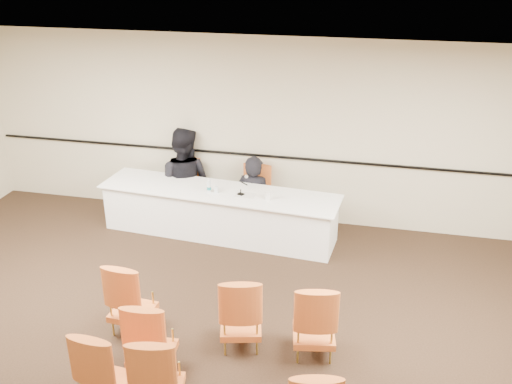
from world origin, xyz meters
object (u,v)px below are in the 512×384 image
panel_table (219,213)px  aud_chair_back_left (105,367)px  panelist_second (184,184)px  drinking_glass (216,190)px  microphone (241,186)px  coffee_cup (268,195)px  water_bottle (209,185)px  panelist_main_chair (254,196)px  aud_chair_front_left (131,296)px  aud_chair_front_mid (241,310)px  aud_chair_back_mid (157,372)px  aud_chair_extra (151,336)px  panelist_second_chair (184,187)px  panelist_main (254,204)px  aud_chair_front_right (314,318)px

panel_table → aud_chair_back_left: aud_chair_back_left is taller
panelist_second → drinking_glass: (0.79, -0.71, 0.27)m
microphone → aud_chair_back_left: size_ratio=0.30×
drinking_glass → coffee_cup: (0.82, -0.08, 0.02)m
panelist_second → water_bottle: (0.67, -0.71, 0.33)m
panel_table → microphone: microphone is taller
aud_chair_back_left → microphone: bearing=87.9°
panelist_second → microphone: (1.17, -0.70, 0.36)m
panelist_main_chair → panelist_second: (-1.23, 0.10, 0.06)m
coffee_cup → aud_chair_back_left: bearing=-103.7°
drinking_glass → aud_chair_back_left: bearing=-90.9°
panelist_second → water_bottle: size_ratio=8.82×
panel_table → water_bottle: 0.51m
water_bottle → aud_chair_front_left: bearing=-94.5°
water_bottle → aud_chair_front_mid: 2.75m
microphone → water_bottle: microphone is taller
aud_chair_back_mid → aud_chair_extra: size_ratio=1.00×
water_bottle → aud_chair_back_left: (0.06, -3.67, -0.39)m
coffee_cup → aud_chair_front_left: bearing=-115.3°
microphone → aud_chair_extra: size_ratio=0.30×
panelist_second_chair → coffee_cup: 1.83m
panelist_main → aud_chair_extra: bearing=92.7°
panelist_second_chair → aud_chair_front_mid: 3.66m
panel_table → aud_chair_front_left: (-0.32, -2.57, 0.10)m
panelist_second_chair → aud_chair_front_left: size_ratio=1.00×
aud_chair_front_left → aud_chair_extra: 0.82m
panelist_main → microphone: panelist_main is taller
panel_table → water_bottle: (-0.13, -0.08, 0.49)m
water_bottle → panelist_second: bearing=133.5°
aud_chair_front_left → aud_chair_front_mid: (1.32, 0.01, 0.00)m
panelist_second → coffee_cup: (1.61, -0.79, 0.29)m
panelist_main → panel_table: bearing=56.8°
microphone → aud_chair_back_left: (-0.44, -3.68, -0.42)m
drinking_glass → aud_chair_back_mid: (0.47, -3.63, -0.33)m
panel_table → aud_chair_front_right: aud_chair_front_right is taller
aud_chair_front_mid → aud_chair_back_left: (-1.07, -1.19, 0.00)m
coffee_cup → aud_chair_front_right: 2.59m
panelist_main_chair → panelist_second: bearing=180.0°
coffee_cup → microphone: bearing=169.2°
panelist_second → panelist_second_chair: (0.00, 0.00, -0.06)m
panelist_main → panelist_main_chair: (0.00, 0.00, 0.15)m
aud_chair_front_mid → aud_chair_extra: size_ratio=1.00×
panel_table → aud_chair_front_left: 2.59m
panel_table → aud_chair_front_right: size_ratio=3.96×
aud_chair_back_left → aud_chair_back_mid: same height
panelist_second → aud_chair_front_left: panelist_second is taller
aud_chair_front_left → aud_chair_back_mid: (0.78, -1.14, 0.00)m
panel_table → aud_chair_front_right: 3.12m
panelist_second_chair → aud_chair_front_mid: bearing=-55.8°
water_bottle → aud_chair_front_right: water_bottle is taller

